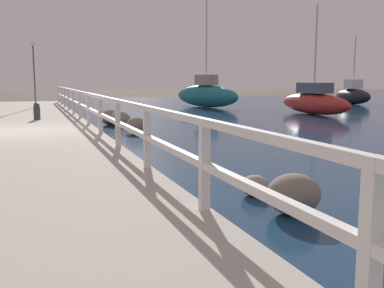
# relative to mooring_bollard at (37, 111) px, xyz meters

# --- Properties ---
(ground_plane) EXTENTS (120.00, 120.00, 0.00)m
(ground_plane) POSITION_rel_mooring_bollard_xyz_m (-0.60, -3.55, -0.64)
(ground_plane) COLOR #4C473D
(dock_walkway) EXTENTS (4.41, 36.00, 0.33)m
(dock_walkway) POSITION_rel_mooring_bollard_xyz_m (-0.60, -3.55, -0.47)
(dock_walkway) COLOR #B2AD9E
(dock_walkway) RESTS_ON ground
(railing) EXTENTS (0.10, 32.50, 1.00)m
(railing) POSITION_rel_mooring_bollard_xyz_m (1.50, -3.55, 0.37)
(railing) COLOR white
(railing) RESTS_ON dock_walkway
(boulder_far_strip) EXTENTS (0.72, 0.65, 0.54)m
(boulder_far_strip) POSITION_rel_mooring_bollard_xyz_m (3.01, -2.45, -0.37)
(boulder_far_strip) COLOR slate
(boulder_far_strip) RESTS_ON ground
(boulder_mid_strip) EXTENTS (0.42, 0.38, 0.32)m
(boulder_mid_strip) POSITION_rel_mooring_bollard_xyz_m (2.90, -10.78, -0.48)
(boulder_mid_strip) COLOR gray
(boulder_mid_strip) RESTS_ON ground
(boulder_upstream) EXTENTS (0.79, 0.71, 0.59)m
(boulder_upstream) POSITION_rel_mooring_bollard_xyz_m (2.69, 0.67, -0.34)
(boulder_upstream) COLOR slate
(boulder_upstream) RESTS_ON ground
(boulder_near_dock) EXTENTS (0.71, 0.64, 0.53)m
(boulder_near_dock) POSITION_rel_mooring_bollard_xyz_m (2.94, -11.78, -0.37)
(boulder_near_dock) COLOR slate
(boulder_near_dock) RESTS_ON ground
(boulder_downstream) EXTENTS (0.76, 0.68, 0.57)m
(boulder_downstream) POSITION_rel_mooring_bollard_xyz_m (2.95, 0.08, -0.35)
(boulder_downstream) COLOR gray
(boulder_downstream) RESTS_ON ground
(mooring_bollard) EXTENTS (0.23, 0.23, 0.60)m
(mooring_bollard) POSITION_rel_mooring_bollard_xyz_m (0.00, 0.00, 0.00)
(mooring_bollard) COLOR #333338
(mooring_bollard) RESTS_ON dock_walkway
(dock_lamp) EXTENTS (0.21, 0.21, 3.28)m
(dock_lamp) POSITION_rel_mooring_bollard_xyz_m (0.06, 7.63, 1.87)
(dock_lamp) COLOR #514C47
(dock_lamp) RESTS_ON dock_walkway
(sailboat_black) EXTENTS (1.84, 4.10, 4.75)m
(sailboat_black) POSITION_rel_mooring_bollard_xyz_m (21.43, 9.63, 0.01)
(sailboat_black) COLOR black
(sailboat_black) RESTS_ON water_surface
(sailboat_teal) EXTENTS (2.76, 5.88, 7.47)m
(sailboat_teal) POSITION_rel_mooring_bollard_xyz_m (10.29, 9.82, 0.16)
(sailboat_teal) COLOR #1E707A
(sailboat_teal) RESTS_ON water_surface
(sailboat_red) EXTENTS (1.17, 5.64, 5.37)m
(sailboat_red) POSITION_rel_mooring_bollard_xyz_m (13.22, 2.55, 0.00)
(sailboat_red) COLOR red
(sailboat_red) RESTS_ON water_surface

